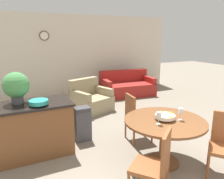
% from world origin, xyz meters
% --- Properties ---
extents(wall_back, '(8.00, 0.09, 2.70)m').
position_xyz_m(wall_back, '(-0.00, 6.07, 1.35)').
color(wall_back, beige).
rests_on(wall_back, ground_plane).
extents(dining_table, '(1.25, 1.25, 0.74)m').
position_xyz_m(dining_table, '(0.27, 1.18, 0.57)').
color(dining_table, brown).
rests_on(dining_table, ground_plane).
extents(dining_chair_near_left, '(0.59, 0.59, 0.93)m').
position_xyz_m(dining_chair_near_left, '(-0.34, 0.58, 0.51)').
color(dining_chair_near_left, brown).
rests_on(dining_chair_near_left, ground_plane).
extents(dining_chair_far_side, '(0.46, 0.46, 0.93)m').
position_xyz_m(dining_chair_far_side, '(0.28, 2.04, 0.51)').
color(dining_chair_far_side, brown).
rests_on(dining_chair_far_side, ground_plane).
extents(fruit_bowl, '(0.31, 0.31, 0.11)m').
position_xyz_m(fruit_bowl, '(0.27, 1.18, 0.80)').
color(fruit_bowl, silver).
rests_on(fruit_bowl, dining_table).
extents(wine_glass_left, '(0.07, 0.07, 0.19)m').
position_xyz_m(wine_glass_left, '(0.07, 1.08, 0.88)').
color(wine_glass_left, silver).
rests_on(wine_glass_left, dining_table).
extents(wine_glass_right, '(0.07, 0.07, 0.19)m').
position_xyz_m(wine_glass_right, '(0.47, 1.07, 0.88)').
color(wine_glass_right, silver).
rests_on(wine_glass_right, dining_table).
extents(kitchen_island, '(1.32, 0.73, 0.91)m').
position_xyz_m(kitchen_island, '(-1.55, 2.38, 0.46)').
color(kitchen_island, brown).
rests_on(kitchen_island, ground_plane).
extents(teal_bowl, '(0.31, 0.31, 0.09)m').
position_xyz_m(teal_bowl, '(-1.43, 2.21, 0.97)').
color(teal_bowl, teal).
rests_on(teal_bowl, kitchen_island).
extents(potted_plant, '(0.42, 0.42, 0.52)m').
position_xyz_m(potted_plant, '(-1.73, 2.48, 1.21)').
color(potted_plant, '#4C4C51').
rests_on(potted_plant, kitchen_island).
extents(trash_bin, '(0.30, 0.25, 0.67)m').
position_xyz_m(trash_bin, '(-0.62, 2.53, 0.33)').
color(trash_bin, '#47474C').
rests_on(trash_bin, ground_plane).
extents(couch, '(1.84, 1.13, 0.83)m').
position_xyz_m(couch, '(1.84, 5.08, 0.29)').
color(couch, maroon).
rests_on(couch, ground_plane).
extents(armchair, '(1.16, 1.14, 0.85)m').
position_xyz_m(armchair, '(0.14, 4.12, 0.29)').
color(armchair, '#998966').
rests_on(armchair, ground_plane).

